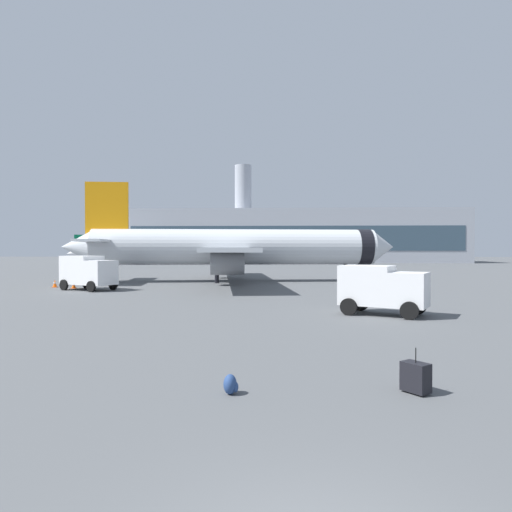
# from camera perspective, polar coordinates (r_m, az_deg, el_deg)

# --- Properties ---
(airplane_at_gate) EXTENTS (35.76, 32.35, 10.50)m
(airplane_at_gate) POSITION_cam_1_polar(r_m,az_deg,el_deg) (49.55, -2.80, 1.08)
(airplane_at_gate) COLOR silver
(airplane_at_gate) RESTS_ON ground
(airplane_taxiing) EXTENTS (21.35, 19.70, 6.80)m
(airplane_taxiing) POSITION_cam_1_polar(r_m,az_deg,el_deg) (115.71, -16.58, 0.29)
(airplane_taxiing) COLOR white
(airplane_taxiing) RESTS_ON ground
(service_truck) EXTENTS (5.27, 4.21, 2.90)m
(service_truck) POSITION_cam_1_polar(r_m,az_deg,el_deg) (41.58, -20.04, -1.76)
(service_truck) COLOR white
(service_truck) RESTS_ON ground
(cargo_van) EXTENTS (4.83, 3.87, 2.60)m
(cargo_van) POSITION_cam_1_polar(r_m,az_deg,el_deg) (25.29, 15.31, -3.77)
(cargo_van) COLOR white
(cargo_van) RESTS_ON ground
(safety_cone_near) EXTENTS (0.44, 0.44, 0.59)m
(safety_cone_near) POSITION_cam_1_polar(r_m,az_deg,el_deg) (43.93, -21.58, -3.35)
(safety_cone_near) COLOR #F2590C
(safety_cone_near) RESTS_ON ground
(safety_cone_mid) EXTENTS (0.44, 0.44, 0.71)m
(safety_cone_mid) POSITION_cam_1_polar(r_m,az_deg,el_deg) (45.74, -23.58, -3.13)
(safety_cone_mid) COLOR #F2590C
(safety_cone_mid) RESTS_ON ground
(rolling_suitcase) EXTENTS (0.71, 0.75, 1.10)m
(rolling_suitcase) POSITION_cam_1_polar(r_m,az_deg,el_deg) (12.15, 19.11, -13.93)
(rolling_suitcase) COLOR black
(rolling_suitcase) RESTS_ON ground
(traveller_backpack) EXTENTS (0.36, 0.40, 0.48)m
(traveller_backpack) POSITION_cam_1_polar(r_m,az_deg,el_deg) (11.49, -3.14, -15.57)
(traveller_backpack) COLOR navy
(traveller_backpack) RESTS_ON ground
(terminal_building) EXTENTS (86.05, 17.45, 25.57)m
(terminal_building) POSITION_cam_1_polar(r_m,az_deg,el_deg) (122.00, 4.65, 2.49)
(terminal_building) COLOR #9EA3AD
(terminal_building) RESTS_ON ground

